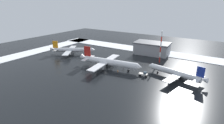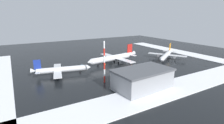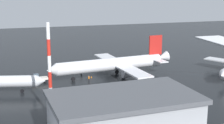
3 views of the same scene
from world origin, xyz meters
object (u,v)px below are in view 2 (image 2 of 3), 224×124
antenna_mast (104,62)px  traffic_cone_wingtip_side (105,64)px  pushback_tug (83,66)px  airplane_parked_portside (61,70)px  airplane_foreground_jet (114,58)px  traffic_cone_near_nose (117,60)px  ground_crew_beside_wing (105,65)px  airplane_far_rear (166,55)px  ground_crew_mid_apron (99,62)px  traffic_cone_mid_line (131,65)px  cargo_hangar (142,79)px

antenna_mast → traffic_cone_wingtip_side: bearing=61.8°
pushback_tug → antenna_mast: (0.47, -26.87, 8.60)m
airplane_parked_portside → pushback_tug: airplane_parked_portside is taller
airplane_foreground_jet → traffic_cone_near_nose: bearing=-144.1°
pushback_tug → ground_crew_beside_wing: size_ratio=2.78×
airplane_far_rear → airplane_parked_portside: bearing=-34.6°
airplane_foreground_jet → ground_crew_mid_apron: (-8.78, 4.13, -2.82)m
ground_crew_beside_wing → traffic_cone_wingtip_side: size_ratio=3.11×
airplane_foreground_jet → traffic_cone_mid_line: (7.35, -9.87, -3.52)m
airplane_far_rear → antenna_mast: antenna_mast is taller
pushback_tug → airplane_foreground_jet: bearing=176.1°
airplane_parked_portside → traffic_cone_wingtip_side: bearing=25.2°
cargo_hangar → traffic_cone_mid_line: size_ratio=47.03×
airplane_far_rear → traffic_cone_wingtip_side: (-45.04, 10.16, -2.97)m
airplane_foreground_jet → ground_crew_beside_wing: size_ratio=22.60×
cargo_hangar → airplane_foreground_jet: bearing=72.4°
airplane_parked_portside → traffic_cone_mid_line: size_ratio=55.98×
airplane_parked_portside → pushback_tug: (14.40, 5.82, -1.77)m
airplane_far_rear → traffic_cone_wingtip_side: airplane_far_rear is taller
ground_crew_beside_wing → cargo_hangar: cargo_hangar is taller
airplane_foreground_jet → pushback_tug: size_ratio=8.13×
antenna_mast → cargo_hangar: antenna_mast is taller
airplane_foreground_jet → traffic_cone_wingtip_side: size_ratio=70.26×
airplane_parked_portside → traffic_cone_mid_line: bearing=7.9°
traffic_cone_mid_line → ground_crew_mid_apron: bearing=139.0°
airplane_parked_portside → antenna_mast: antenna_mast is taller
ground_crew_beside_wing → traffic_cone_wingtip_side: bearing=19.4°
ground_crew_beside_wing → traffic_cone_mid_line: ground_crew_beside_wing is taller
ground_crew_mid_apron → cargo_hangar: 45.95m
airplane_foreground_jet → cargo_hangar: airplane_foreground_jet is taller
airplane_far_rear → ground_crew_beside_wing: (-46.58, 6.51, -2.28)m
cargo_hangar → traffic_cone_wingtip_side: cargo_hangar is taller
antenna_mast → traffic_cone_near_nose: size_ratio=35.94×
antenna_mast → cargo_hangar: (10.74, -14.59, -5.44)m
traffic_cone_wingtip_side → ground_crew_mid_apron: bearing=120.8°
airplane_foreground_jet → traffic_cone_mid_line: size_ratio=70.26×
pushback_tug → ground_crew_mid_apron: bearing=-165.9°
airplane_far_rear → ground_crew_mid_apron: (-47.28, 13.92, -2.28)m
airplane_foreground_jet → antenna_mast: size_ratio=1.95×
ground_crew_beside_wing → antenna_mast: 28.61m
airplane_foreground_jet → traffic_cone_near_nose: size_ratio=70.26×
cargo_hangar → traffic_cone_near_nose: cargo_hangar is taller
airplane_foreground_jet → traffic_cone_near_nose: (6.61, 6.13, -3.52)m
airplane_foreground_jet → traffic_cone_mid_line: bearing=119.7°
traffic_cone_near_nose → traffic_cone_wingtip_side: bearing=-156.3°
airplane_foreground_jet → traffic_cone_wingtip_side: bearing=-10.1°
cargo_hangar → traffic_cone_near_nose: (17.11, 47.78, -4.17)m
traffic_cone_near_nose → ground_crew_beside_wing: bearing=-147.4°
airplane_parked_portside → ground_crew_mid_apron: size_ratio=18.01×
ground_crew_mid_apron → traffic_cone_near_nose: bearing=-95.9°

